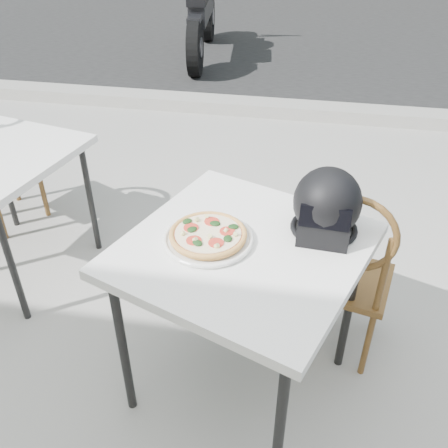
% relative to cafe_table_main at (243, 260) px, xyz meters
% --- Properties ---
extents(ground, '(80.00, 80.00, 0.00)m').
position_rel_cafe_table_main_xyz_m(ground, '(0.09, 0.14, -0.72)').
color(ground, '#9B9993').
rests_on(ground, ground).
extents(street_asphalt, '(30.00, 8.00, 0.00)m').
position_rel_cafe_table_main_xyz_m(street_asphalt, '(0.09, 7.14, -0.72)').
color(street_asphalt, black).
rests_on(street_asphalt, ground).
extents(curb, '(30.00, 0.25, 0.12)m').
position_rel_cafe_table_main_xyz_m(curb, '(0.09, 3.14, -0.66)').
color(curb, gray).
rests_on(curb, ground).
extents(cafe_table_main, '(1.07, 1.07, 0.79)m').
position_rel_cafe_table_main_xyz_m(cafe_table_main, '(0.00, 0.00, 0.00)').
color(cafe_table_main, white).
rests_on(cafe_table_main, ground).
extents(plate, '(0.43, 0.43, 0.02)m').
position_rel_cafe_table_main_xyz_m(plate, '(-0.13, 0.00, 0.08)').
color(plate, silver).
rests_on(plate, cafe_table_main).
extents(pizza, '(0.32, 0.32, 0.04)m').
position_rel_cafe_table_main_xyz_m(pizza, '(-0.13, 0.00, 0.10)').
color(pizza, '#D4994D').
rests_on(pizza, plate).
extents(helmet, '(0.27, 0.28, 0.26)m').
position_rel_cafe_table_main_xyz_m(helmet, '(0.28, 0.14, 0.19)').
color(helmet, black).
rests_on(helmet, cafe_table_main).
extents(cafe_chair_main, '(0.43, 0.43, 0.93)m').
position_rel_cafe_table_main_xyz_m(cafe_chair_main, '(0.42, 0.27, -0.20)').
color(cafe_chair_main, brown).
rests_on(cafe_chair_main, ground).
extents(motorcycle, '(0.56, 2.13, 1.06)m').
position_rel_cafe_table_main_xyz_m(motorcycle, '(-1.24, 4.86, -0.25)').
color(motorcycle, black).
rests_on(motorcycle, street_asphalt).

